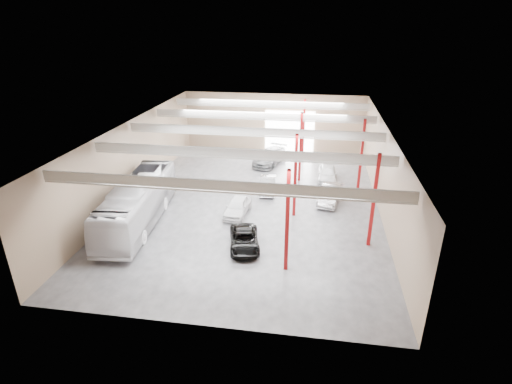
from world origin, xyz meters
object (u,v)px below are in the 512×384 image
(coach_bus, at_px, (138,202))
(car_row_b, at_px, (268,185))
(car_right_near, at_px, (330,194))
(black_sedan, at_px, (244,240))
(car_row_c, at_px, (270,157))
(car_row_a, at_px, (237,206))
(car_right_far, at_px, (327,173))

(coach_bus, height_order, car_row_b, coach_bus)
(car_row_b, distance_m, car_right_near, 6.04)
(black_sedan, xyz_separation_m, car_row_c, (-0.40, 18.35, 0.22))
(coach_bus, bearing_deg, car_row_a, 14.17)
(car_row_b, bearing_deg, coach_bus, -144.68)
(black_sedan, xyz_separation_m, car_row_b, (0.36, 10.40, 0.07))
(car_row_b, height_order, car_right_far, car_right_far)
(coach_bus, bearing_deg, car_right_far, 32.16)
(car_right_near, height_order, car_right_far, car_right_far)
(coach_bus, distance_m, car_row_b, 12.29)
(car_row_a, bearing_deg, car_right_far, 54.12)
(black_sedan, height_order, car_right_far, car_right_far)
(black_sedan, xyz_separation_m, car_right_near, (6.21, 8.88, 0.14))
(car_right_near, distance_m, car_right_far, 5.20)
(car_row_b, relative_size, car_right_far, 0.91)
(coach_bus, xyz_separation_m, car_row_a, (7.50, 2.66, -1.05))
(coach_bus, xyz_separation_m, black_sedan, (9.03, -2.54, -1.15))
(car_row_c, bearing_deg, car_row_b, -68.29)
(car_row_a, relative_size, car_right_near, 0.91)
(car_row_a, distance_m, car_right_near, 8.57)
(black_sedan, distance_m, car_row_c, 18.36)
(black_sedan, bearing_deg, car_row_c, 78.77)
(coach_bus, bearing_deg, car_row_c, 56.03)
(car_right_near, relative_size, car_right_far, 1.01)
(coach_bus, distance_m, car_right_near, 16.53)
(car_right_far, bearing_deg, car_row_b, -146.23)
(car_right_near, bearing_deg, black_sedan, -113.64)
(car_right_near, bearing_deg, coach_bus, -146.09)
(car_row_a, xyz_separation_m, car_row_c, (1.13, 13.15, 0.12))
(black_sedan, bearing_deg, car_row_b, 75.52)
(coach_bus, distance_m, car_row_c, 18.03)
(black_sedan, distance_m, car_right_far, 15.30)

